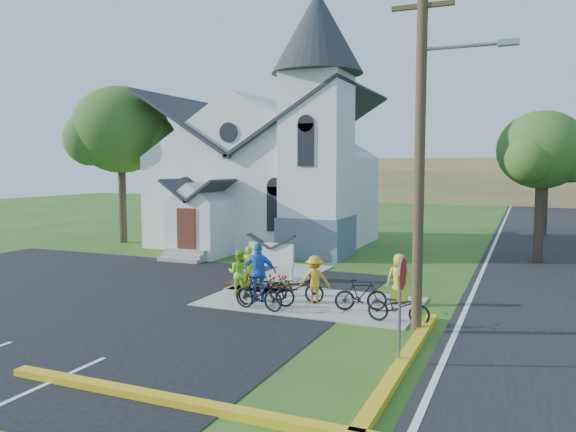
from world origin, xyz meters
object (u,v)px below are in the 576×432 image
at_px(utility_pole, 423,131).
at_px(bike_2, 266,291).
at_px(church_sign, 271,255).
at_px(bike_3, 361,295).
at_px(cyclist_4, 399,278).
at_px(cyclist_0, 249,267).
at_px(bike_0, 296,287).
at_px(cyclist_3, 315,279).
at_px(cyclist_1, 239,272).
at_px(bike_1, 259,293).
at_px(cyclist_2, 259,272).
at_px(bike_4, 398,307).
at_px(stop_sign, 402,287).

xyz_separation_m(utility_pole, bike_2, (-4.94, 0.82, -4.87)).
xyz_separation_m(church_sign, bike_3, (4.54, -3.25, -0.49)).
xyz_separation_m(church_sign, cyclist_4, (5.42, -1.85, -0.16)).
relative_size(church_sign, utility_pole, 0.22).
xyz_separation_m(utility_pole, cyclist_0, (-6.62, 2.89, -4.58)).
distance_m(bike_0, cyclist_3, 0.67).
height_order(utility_pole, cyclist_1, utility_pole).
distance_m(bike_1, cyclist_4, 4.60).
bearing_deg(bike_3, cyclist_1, 63.49).
xyz_separation_m(cyclist_0, cyclist_1, (0.12, -1.01, 0.00)).
xyz_separation_m(bike_1, cyclist_4, (3.82, 2.55, 0.30)).
bearing_deg(bike_1, cyclist_1, 51.59).
bearing_deg(cyclist_4, cyclist_2, 3.68).
height_order(cyclist_1, cyclist_4, cyclist_4).
bearing_deg(bike_4, bike_1, 94.97).
height_order(stop_sign, cyclist_4, stop_sign).
xyz_separation_m(church_sign, bike_0, (2.29, -3.01, -0.49)).
relative_size(church_sign, bike_1, 1.28).
bearing_deg(bike_0, cyclist_2, 101.51).
height_order(church_sign, cyclist_1, church_sign).
bearing_deg(church_sign, bike_3, -35.54).
bearing_deg(bike_3, utility_pole, -146.75).
xyz_separation_m(stop_sign, bike_4, (-0.73, 3.24, -1.26)).
xyz_separation_m(bike_2, cyclist_3, (1.26, 1.00, 0.29)).
xyz_separation_m(utility_pole, cyclist_2, (-5.43, 1.27, -4.38)).
relative_size(utility_pole, cyclist_0, 6.43).
relative_size(cyclist_0, bike_4, 0.87).
bearing_deg(stop_sign, cyclist_4, 102.31).
bearing_deg(church_sign, bike_2, -67.27).
height_order(bike_0, bike_4, bike_0).
bearing_deg(bike_1, bike_4, -79.35).
bearing_deg(cyclist_0, utility_pole, 144.46).
relative_size(cyclist_1, bike_4, 0.87).
height_order(church_sign, bike_1, church_sign).
bearing_deg(cyclist_3, cyclist_0, -43.31).
height_order(utility_pole, bike_0, utility_pole).
bearing_deg(bike_2, cyclist_1, 41.85).
bearing_deg(bike_1, utility_pole, -85.97).
relative_size(cyclist_2, bike_4, 1.09).
distance_m(utility_pole, cyclist_3, 6.15).
distance_m(church_sign, cyclist_1, 2.82).
xyz_separation_m(bike_0, cyclist_3, (0.60, 0.13, 0.29)).
bearing_deg(bike_3, cyclist_4, -53.24).
xyz_separation_m(stop_sign, cyclist_4, (-1.21, 5.55, -0.92)).
bearing_deg(bike_2, bike_1, 164.36).
distance_m(church_sign, utility_pole, 9.18).
relative_size(bike_2, cyclist_4, 1.13).
relative_size(church_sign, cyclist_1, 1.41).
xyz_separation_m(bike_0, bike_4, (3.61, -1.15, -0.02)).
xyz_separation_m(cyclist_1, bike_3, (4.47, -0.43, -0.29)).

